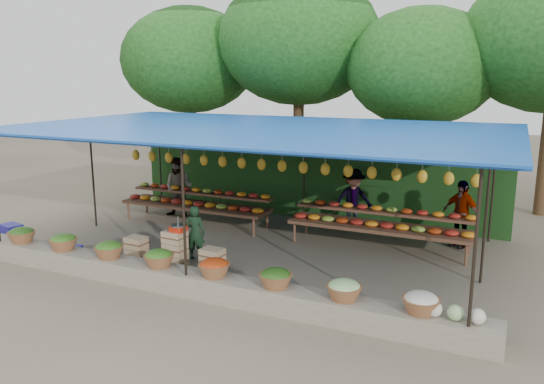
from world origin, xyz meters
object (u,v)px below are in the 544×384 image
at_px(vendor_seated, 195,233).
at_px(blue_crate_front, 11,230).
at_px(crate_counter, 174,252).
at_px(blue_crate_back, 71,251).
at_px(weighing_scale, 178,228).

distance_m(vendor_seated, blue_crate_front, 5.13).
height_order(crate_counter, blue_crate_front, crate_counter).
height_order(vendor_seated, blue_crate_back, vendor_seated).
distance_m(crate_counter, vendor_seated, 0.65).
relative_size(crate_counter, blue_crate_front, 4.58).
relative_size(blue_crate_front, blue_crate_back, 1.19).
bearing_deg(weighing_scale, blue_crate_back, -169.49).
height_order(vendor_seated, blue_crate_front, vendor_seated).
relative_size(crate_counter, vendor_seated, 1.97).
bearing_deg(vendor_seated, blue_crate_back, 10.74).
xyz_separation_m(weighing_scale, vendor_seated, (0.04, 0.56, -0.25)).
relative_size(vendor_seated, blue_crate_back, 2.77).
height_order(weighing_scale, blue_crate_front, weighing_scale).
height_order(weighing_scale, blue_crate_back, weighing_scale).
distance_m(blue_crate_front, blue_crate_back, 2.57).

